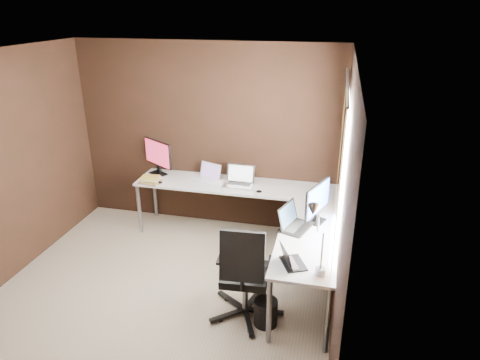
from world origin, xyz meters
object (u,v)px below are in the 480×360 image
Objects in this scene: laptop_white at (208,176)px; laptop_black_small at (291,260)px; book_stack at (150,180)px; office_chair at (245,290)px; laptop_black_big at (293,222)px; desk_lamp at (316,230)px; monitor_right at (318,200)px; monitor_left at (158,155)px; drawer_pedestal at (305,234)px; wastebasket at (266,312)px; laptop_silver at (239,181)px.

laptop_white reaches higher than laptop_black_small.
office_chair is (1.59, -1.40, -0.46)m from book_stack.
laptop_black_small is at bearing -156.56° from laptop_black_big.
monitor_right is at bearing 102.76° from desk_lamp.
laptop_black_small is (1.31, -1.76, -0.01)m from laptop_white.
office_chair is (1.60, -1.72, -0.69)m from monitor_left.
wastebasket is at bearing -101.04° from drawer_pedestal.
desk_lamp is at bearing -55.98° from laptop_silver.
book_stack is (-2.07, 0.15, 0.47)m from drawer_pedestal.
laptop_black_small is 0.42m from desk_lamp.
laptop_black_big is 1.65× the size of wastebasket.
laptop_silver is 0.86× the size of laptop_black_big.
desk_lamp is at bearing -29.32° from laptop_white.
office_chair is at bearing -41.33° from book_stack.
laptop_white reaches higher than drawer_pedestal.
monitor_right is 2.30m from book_stack.
laptop_white is (-1.36, 0.42, 0.48)m from drawer_pedestal.
wastebasket is (0.23, -0.07, -0.17)m from office_chair.
monitor_right reaches higher than laptop_black_small.
desk_lamp is (0.27, -0.74, 0.35)m from laptop_black_big.
drawer_pedestal is at bearing 3.22° from laptop_white.
laptop_silver is at bearing 25.93° from monitor_left.
monitor_right is 1.87× the size of book_stack.
laptop_black_big is at bearing 77.22° from wastebasket.
laptop_silver is 1.18× the size of laptop_black_small.
office_chair is (-0.62, -0.79, -0.68)m from monitor_right.
laptop_white is at bearing 113.60° from office_chair.
laptop_black_small is 0.31× the size of office_chair.
drawer_pedestal is 1.42m from laptop_black_small.
laptop_white is 2.16m from wastebasket.
laptop_silver is 1.42× the size of wastebasket.
book_stack is (-2.03, 1.49, -0.00)m from laptop_black_small.
drawer_pedestal is 1.57× the size of laptop_silver.
monitor_right is 1.27m from wastebasket.
monitor_left reaches higher than monitor_right.
office_chair is (-0.44, 0.09, -0.46)m from laptop_black_small.
office_chair is at bearing 53.18° from laptop_black_small.
laptop_black_big reaches higher than laptop_white.
monitor_left is 1.50× the size of laptop_black_small.
monitor_left is 0.94× the size of monitor_right.
laptop_black_big is at bearing -19.65° from laptop_white.
laptop_white is 1.00× the size of laptop_silver.
laptop_black_small is 0.65m from office_chair.
monitor_right is 1.16× the size of laptop_black_big.
laptop_white is (-1.49, 0.87, -0.21)m from monitor_right.
laptop_black_big is (-0.10, -0.63, 0.48)m from drawer_pedestal.
laptop_white is 0.60× the size of desk_lamp.
book_stack is 2.42m from wastebasket.
laptop_black_big is 0.96m from wastebasket.
wastebasket is (-0.16, -0.69, -0.65)m from laptop_black_big.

